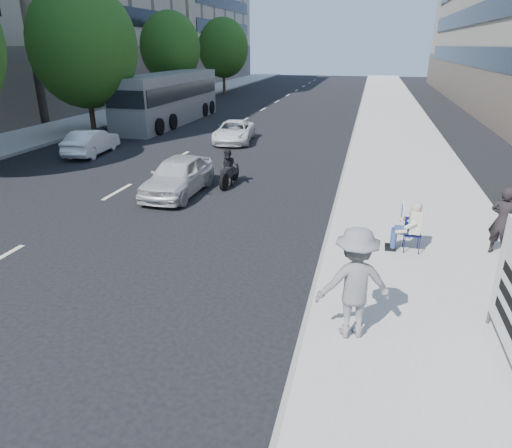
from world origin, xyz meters
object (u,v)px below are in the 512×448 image
(white_sedan_mid, at_px, (91,142))
(bus, at_px, (169,99))
(seated_protester, at_px, (409,224))
(jogger, at_px, (354,283))
(pedestrian_woman, at_px, (503,221))
(white_sedan_far, at_px, (234,132))
(motorcycle, at_px, (229,169))
(white_sedan_near, at_px, (178,176))

(white_sedan_mid, distance_m, bus, 10.14)
(seated_protester, xyz_separation_m, white_sedan_mid, (-14.38, 8.53, -0.26))
(jogger, distance_m, white_sedan_mid, 18.22)
(jogger, bearing_deg, white_sedan_mid, -61.75)
(pedestrian_woman, distance_m, white_sedan_far, 16.64)
(jogger, relative_size, motorcycle, 1.01)
(jogger, bearing_deg, white_sedan_near, -67.36)
(seated_protester, bearing_deg, white_sedan_far, 122.67)
(white_sedan_near, height_order, bus, bus)
(seated_protester, relative_size, jogger, 0.63)
(white_sedan_far, bearing_deg, motorcycle, -82.23)
(seated_protester, xyz_separation_m, white_sedan_near, (-7.68, 3.49, -0.19))
(seated_protester, bearing_deg, jogger, -106.57)
(white_sedan_mid, height_order, bus, bus)
(white_sedan_far, bearing_deg, pedestrian_woman, -57.58)
(white_sedan_near, height_order, white_sedan_far, white_sedan_near)
(motorcycle, bearing_deg, white_sedan_near, -129.82)
(motorcycle, relative_size, bus, 0.17)
(bus, bearing_deg, white_sedan_mid, -88.03)
(seated_protester, bearing_deg, white_sedan_mid, 149.32)
(motorcycle, bearing_deg, seated_protester, -32.84)
(pedestrian_woman, bearing_deg, white_sedan_far, -13.88)
(jogger, relative_size, white_sedan_mid, 0.55)
(white_sedan_near, bearing_deg, pedestrian_woman, -16.96)
(jogger, xyz_separation_m, white_sedan_near, (-6.48, 7.51, -0.50))
(pedestrian_woman, relative_size, bus, 0.15)
(white_sedan_near, bearing_deg, motorcycle, 45.51)
(white_sedan_near, relative_size, bus, 0.33)
(seated_protester, distance_m, pedestrian_woman, 2.23)
(seated_protester, height_order, jogger, jogger)
(white_sedan_mid, relative_size, motorcycle, 1.81)
(white_sedan_far, height_order, motorcycle, motorcycle)
(white_sedan_mid, bearing_deg, bus, -94.29)
(pedestrian_woman, xyz_separation_m, motorcycle, (-8.42, 4.62, -0.39))
(white_sedan_far, bearing_deg, jogger, -74.39)
(motorcycle, bearing_deg, white_sedan_far, 110.55)
(white_sedan_near, bearing_deg, white_sedan_far, 95.25)
(white_sedan_mid, xyz_separation_m, white_sedan_far, (5.97, 4.59, -0.03))
(white_sedan_near, relative_size, white_sedan_far, 0.96)
(pedestrian_woman, relative_size, white_sedan_near, 0.44)
(pedestrian_woman, xyz_separation_m, bus, (-16.83, 18.31, 0.61))
(white_sedan_mid, bearing_deg, seated_protester, 143.60)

